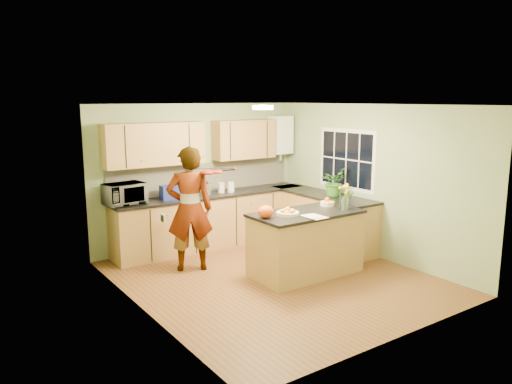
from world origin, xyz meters
TOP-DOWN VIEW (x-y plane):
  - floor at (0.00, 0.00)m, footprint 4.50×4.50m
  - ceiling at (0.00, 0.00)m, footprint 4.00×4.50m
  - wall_back at (0.00, 2.25)m, footprint 4.00×0.02m
  - wall_front at (0.00, -2.25)m, footprint 4.00×0.02m
  - wall_left at (-2.00, 0.00)m, footprint 0.02×4.50m
  - wall_right at (2.00, 0.00)m, footprint 0.02×4.50m
  - back_counter at (0.10, 1.95)m, footprint 3.64×0.62m
  - right_counter at (1.70, 0.85)m, footprint 0.62×2.24m
  - splashback at (0.10, 2.23)m, footprint 3.60×0.02m
  - upper_cabinets at (-0.18, 2.08)m, footprint 3.20×0.34m
  - boiler at (1.70, 2.09)m, footprint 0.40×0.30m
  - window_right at (1.99, 0.60)m, footprint 0.01×1.30m
  - light_switch at (-1.99, -0.60)m, footprint 0.02×0.09m
  - ceiling_lamp at (0.00, 0.30)m, footprint 0.30×0.30m
  - peninsula_island at (0.49, -0.11)m, footprint 1.66×0.85m
  - fruit_dish at (0.14, -0.11)m, footprint 0.32×0.32m
  - orange_bowl at (1.04, 0.04)m, footprint 0.22×0.22m
  - flower_vase at (1.09, -0.29)m, footprint 0.23×0.23m
  - orange_bag at (-0.21, -0.06)m, footprint 0.28×0.26m
  - papers at (0.39, -0.41)m, footprint 0.24×0.33m
  - violinist at (-0.81, 1.05)m, footprint 0.82×0.69m
  - violin at (-0.61, 0.83)m, footprint 0.58×0.50m
  - microwave at (-1.48, 1.98)m, footprint 0.65×0.48m
  - blue_box at (-0.72, 1.94)m, footprint 0.31×0.23m
  - kettle at (-0.04, 1.91)m, footprint 0.15×0.15m
  - jar_cream at (0.29, 1.97)m, footprint 0.12×0.12m
  - jar_white at (0.45, 1.90)m, footprint 0.13×0.13m
  - potted_plant at (1.70, 0.60)m, footprint 0.57×0.54m

SIDE VIEW (x-z plane):
  - floor at x=0.00m, z-range 0.00..0.00m
  - back_counter at x=0.10m, z-range 0.00..0.94m
  - right_counter at x=1.70m, z-range 0.00..0.94m
  - peninsula_island at x=0.49m, z-range 0.00..0.95m
  - violinist at x=-0.81m, z-range 0.00..1.90m
  - papers at x=0.39m, z-range 0.95..0.96m
  - fruit_dish at x=0.14m, z-range 0.94..1.05m
  - orange_bowl at x=1.04m, z-range 0.94..1.07m
  - jar_cream at x=0.29m, z-range 0.94..1.12m
  - jar_white at x=0.45m, z-range 0.94..1.12m
  - orange_bag at x=-0.21m, z-range 0.95..1.13m
  - kettle at x=-0.04m, z-range 0.91..1.19m
  - blue_box at x=-0.72m, z-range 0.94..1.17m
  - microwave at x=-1.48m, z-range 0.94..1.28m
  - potted_plant at x=1.70m, z-range 0.94..1.44m
  - splashback at x=0.10m, z-range 0.94..1.46m
  - flower_vase at x=1.09m, z-range 1.02..1.44m
  - wall_back at x=0.00m, z-range 0.00..2.50m
  - wall_front at x=0.00m, z-range 0.00..2.50m
  - wall_left at x=-2.00m, z-range 0.00..2.50m
  - wall_right at x=2.00m, z-range 0.00..2.50m
  - light_switch at x=-1.99m, z-range 1.26..1.34m
  - violin at x=-0.61m, z-range 1.44..1.59m
  - window_right at x=1.99m, z-range 1.02..2.08m
  - upper_cabinets at x=-0.18m, z-range 1.50..2.20m
  - boiler at x=1.70m, z-range 1.47..2.33m
  - ceiling_lamp at x=0.00m, z-range 2.43..2.50m
  - ceiling at x=0.00m, z-range 2.49..2.51m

